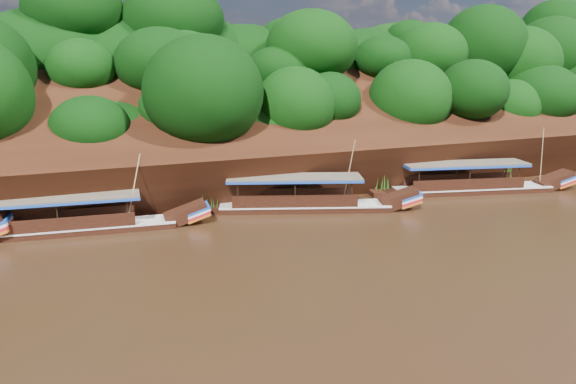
% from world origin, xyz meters
% --- Properties ---
extents(ground, '(160.00, 160.00, 0.00)m').
position_xyz_m(ground, '(0.00, 0.00, 0.00)').
color(ground, black).
rests_on(ground, ground).
extents(riverbank, '(120.00, 30.06, 19.40)m').
position_xyz_m(riverbank, '(-0.01, 22.73, 1.89)').
color(riverbank, black).
rests_on(riverbank, ground).
extents(boat_0, '(14.48, 5.19, 5.44)m').
position_xyz_m(boat_0, '(14.76, 7.05, 0.53)').
color(boat_0, black).
rests_on(boat_0, ground).
extents(boat_1, '(13.48, 6.39, 5.39)m').
position_xyz_m(boat_1, '(0.73, 7.26, 0.53)').
color(boat_1, black).
rests_on(boat_1, ground).
extents(boat_2, '(14.08, 3.33, 4.94)m').
position_xyz_m(boat_2, '(-13.92, 8.13, 0.50)').
color(boat_2, black).
rests_on(boat_2, ground).
extents(reeds, '(49.72, 2.16, 1.95)m').
position_xyz_m(reeds, '(-2.60, 9.55, 0.87)').
color(reeds, '#295C17').
rests_on(reeds, ground).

